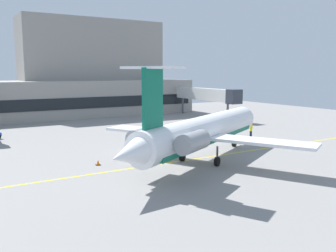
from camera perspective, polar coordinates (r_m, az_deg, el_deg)
ground at (r=37.58m, az=4.46°, el=-5.83°), size 120.00×120.00×0.11m
terminal_building at (r=81.57m, az=-14.12°, el=7.27°), size 55.28×15.40×20.59m
jet_bridge_west at (r=74.35m, az=6.17°, el=4.89°), size 2.40×19.57×6.05m
regional_jet at (r=37.23m, az=5.38°, el=-0.81°), size 26.92×21.09×9.62m
marshaller at (r=53.34m, az=12.82°, el=-0.65°), size 0.34×0.83×1.92m
safety_cone_alpha at (r=38.46m, az=0.05°, el=-5.01°), size 0.47×0.47×0.55m
safety_cone_bravo at (r=40.95m, az=0.50°, el=-4.18°), size 0.47×0.47×0.55m
safety_cone_charlie at (r=37.16m, az=-10.86°, el=-5.65°), size 0.47×0.47×0.55m
safety_cone_delta at (r=49.39m, az=8.90°, el=-2.11°), size 0.47×0.47×0.55m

